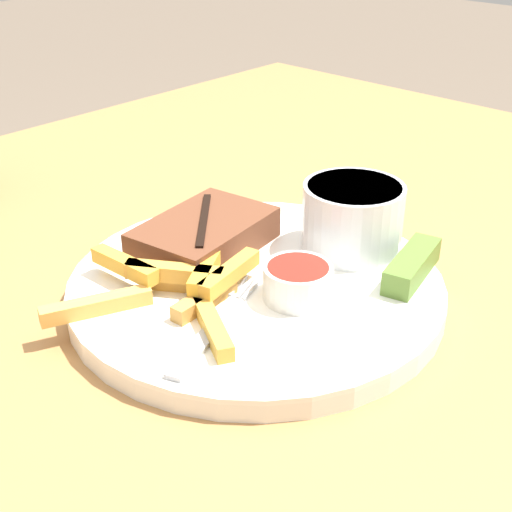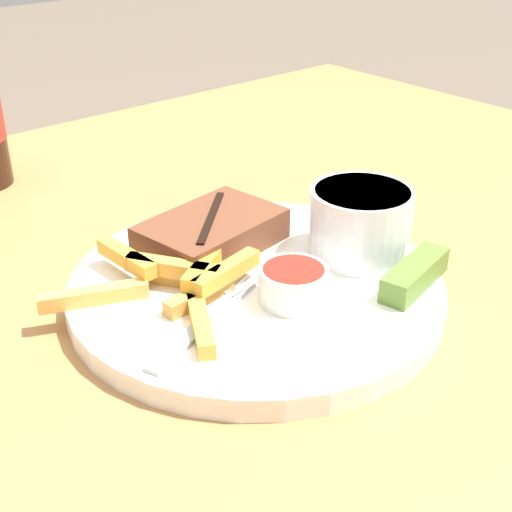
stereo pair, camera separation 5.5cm
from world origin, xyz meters
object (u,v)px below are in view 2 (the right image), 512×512
object	(u,v)px
dinner_plate	(256,288)
pickle_spear	(415,275)
coleslaw_cup	(361,219)
steak_portion	(212,233)
dipping_sauce_cup	(293,283)
fork_utensil	(203,325)

from	to	relation	value
dinner_plate	pickle_spear	size ratio (longest dim) A/B	3.67
coleslaw_cup	pickle_spear	world-z (taller)	coleslaw_cup
coleslaw_cup	steak_portion	bearing A→B (deg)	134.07
dinner_plate	steak_portion	xyz separation A→B (m)	(0.01, 0.06, 0.02)
dinner_plate	steak_portion	distance (m)	0.07
dinner_plate	pickle_spear	xyz separation A→B (m)	(0.08, -0.09, 0.02)
steak_portion	coleslaw_cup	size ratio (longest dim) A/B	1.50
dipping_sauce_cup	pickle_spear	xyz separation A→B (m)	(0.08, -0.05, -0.00)
dipping_sauce_cup	fork_utensil	xyz separation A→B (m)	(-0.07, 0.02, -0.01)
coleslaw_cup	dipping_sauce_cup	xyz separation A→B (m)	(-0.09, -0.02, -0.02)
coleslaw_cup	fork_utensil	distance (m)	0.17
coleslaw_cup	dipping_sauce_cup	size ratio (longest dim) A/B	1.62
dipping_sauce_cup	dinner_plate	bearing A→B (deg)	89.84
dinner_plate	fork_utensil	bearing A→B (deg)	-159.77
steak_portion	dipping_sauce_cup	world-z (taller)	steak_portion
dinner_plate	steak_portion	world-z (taller)	steak_portion
pickle_spear	dipping_sauce_cup	bearing A→B (deg)	151.61
pickle_spear	coleslaw_cup	bearing A→B (deg)	83.40
coleslaw_cup	dipping_sauce_cup	distance (m)	0.10
coleslaw_cup	dipping_sauce_cup	bearing A→B (deg)	-168.86
coleslaw_cup	dinner_plate	bearing A→B (deg)	165.44
dipping_sauce_cup	steak_portion	bearing A→B (deg)	86.57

